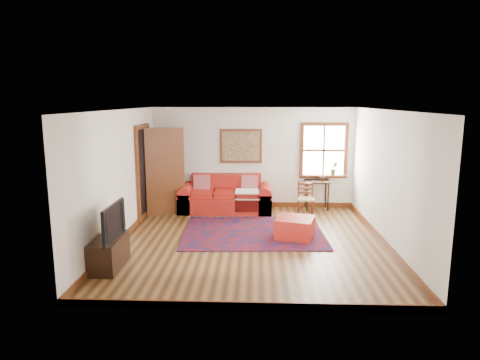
{
  "coord_description": "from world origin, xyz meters",
  "views": [
    {
      "loc": [
        0.09,
        -7.85,
        2.68
      ],
      "look_at": [
        -0.24,
        0.6,
        1.09
      ],
      "focal_mm": 32.0,
      "sensor_mm": 36.0,
      "label": 1
    }
  ],
  "objects_px": {
    "ladder_back_chair": "(306,198)",
    "media_cabinet": "(109,253)",
    "red_ottoman": "(295,228)",
    "side_table": "(317,186)",
    "red_leather_sofa": "(226,199)"
  },
  "relations": [
    {
      "from": "side_table",
      "to": "ladder_back_chair",
      "type": "xyz_separation_m",
      "value": [
        -0.34,
        -0.62,
        -0.16
      ]
    },
    {
      "from": "side_table",
      "to": "ladder_back_chair",
      "type": "distance_m",
      "value": 0.73
    },
    {
      "from": "red_ottoman",
      "to": "ladder_back_chair",
      "type": "xyz_separation_m",
      "value": [
        0.39,
        1.63,
        0.24
      ]
    },
    {
      "from": "red_ottoman",
      "to": "side_table",
      "type": "distance_m",
      "value": 2.4
    },
    {
      "from": "side_table",
      "to": "ladder_back_chair",
      "type": "bearing_deg",
      "value": -118.78
    },
    {
      "from": "ladder_back_chair",
      "to": "media_cabinet",
      "type": "xyz_separation_m",
      "value": [
        -3.52,
        -3.28,
        -0.19
      ]
    },
    {
      "from": "red_ottoman",
      "to": "side_table",
      "type": "relative_size",
      "value": 0.97
    },
    {
      "from": "ladder_back_chair",
      "to": "media_cabinet",
      "type": "bearing_deg",
      "value": -137.02
    },
    {
      "from": "red_leather_sofa",
      "to": "media_cabinet",
      "type": "xyz_separation_m",
      "value": [
        -1.63,
        -3.69,
        -0.04
      ]
    },
    {
      "from": "ladder_back_chair",
      "to": "side_table",
      "type": "bearing_deg",
      "value": 61.22
    },
    {
      "from": "media_cabinet",
      "to": "red_leather_sofa",
      "type": "bearing_deg",
      "value": 66.24
    },
    {
      "from": "red_ottoman",
      "to": "side_table",
      "type": "height_order",
      "value": "side_table"
    },
    {
      "from": "side_table",
      "to": "media_cabinet",
      "type": "bearing_deg",
      "value": -134.7
    },
    {
      "from": "red_ottoman",
      "to": "red_leather_sofa",
      "type": "bearing_deg",
      "value": 141.78
    },
    {
      "from": "red_leather_sofa",
      "to": "ladder_back_chair",
      "type": "relative_size",
      "value": 2.71
    }
  ]
}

